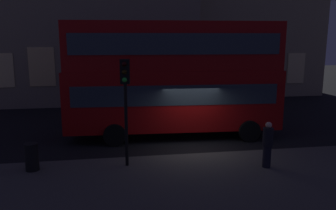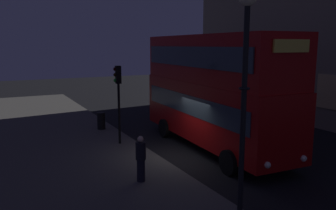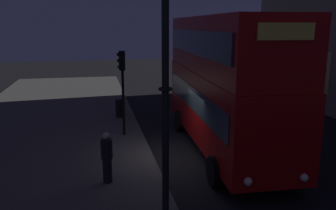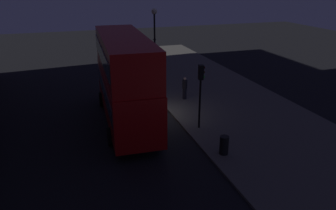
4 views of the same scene
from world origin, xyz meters
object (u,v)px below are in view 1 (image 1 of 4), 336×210
(double_decker_bus, at_px, (173,74))
(pedestrian, at_px, (268,144))
(traffic_light_near_kerb, at_px, (125,90))
(litter_bin, at_px, (32,157))

(double_decker_bus, xyz_separation_m, pedestrian, (2.56, -4.83, -2.04))
(double_decker_bus, bearing_deg, traffic_light_near_kerb, -118.32)
(traffic_light_near_kerb, relative_size, pedestrian, 2.31)
(pedestrian, bearing_deg, traffic_light_near_kerb, 145.23)
(traffic_light_near_kerb, relative_size, litter_bin, 3.94)
(litter_bin, bearing_deg, traffic_light_near_kerb, -1.20)
(double_decker_bus, xyz_separation_m, litter_bin, (-5.65, -3.82, -2.40))
(double_decker_bus, distance_m, litter_bin, 7.23)
(traffic_light_near_kerb, height_order, litter_bin, traffic_light_near_kerb)
(double_decker_bus, bearing_deg, litter_bin, -142.97)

